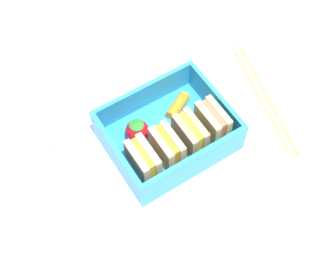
{
  "coord_description": "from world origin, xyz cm",
  "views": [
    {
      "loc": [
        16.92,
        26.37,
        55.03
      ],
      "look_at": [
        0.0,
        0.0,
        2.7
      ],
      "focal_mm": 50.0,
      "sensor_mm": 36.0,
      "label": 1
    }
  ],
  "objects_px": {
    "sandwich_center": "(167,147)",
    "sandwich_center_left": "(190,135)",
    "chopstick_pair": "(264,96)",
    "strawberry_far_left": "(137,131)",
    "folded_napkin": "(113,68)",
    "sandwich_left": "(212,122)",
    "drinking_glass": "(37,160)",
    "sandwich_center_right": "(143,161)",
    "carrot_stick_far_left": "(178,105)"
  },
  "relations": [
    {
      "from": "sandwich_center",
      "to": "sandwich_center_left",
      "type": "bearing_deg",
      "value": 180.0
    },
    {
      "from": "sandwich_center_left",
      "to": "chopstick_pair",
      "type": "height_order",
      "value": "sandwich_center_left"
    },
    {
      "from": "sandwich_center_left",
      "to": "sandwich_center",
      "type": "xyz_separation_m",
      "value": [
        0.03,
        0.0,
        0.0
      ]
    },
    {
      "from": "strawberry_far_left",
      "to": "folded_napkin",
      "type": "distance_m",
      "value": 0.14
    },
    {
      "from": "sandwich_left",
      "to": "strawberry_far_left",
      "type": "xyz_separation_m",
      "value": [
        0.09,
        -0.04,
        -0.01
      ]
    },
    {
      "from": "sandwich_left",
      "to": "drinking_glass",
      "type": "bearing_deg",
      "value": -17.0
    },
    {
      "from": "folded_napkin",
      "to": "strawberry_far_left",
      "type": "bearing_deg",
      "value": 75.98
    },
    {
      "from": "folded_napkin",
      "to": "sandwich_center",
      "type": "bearing_deg",
      "value": 85.09
    },
    {
      "from": "drinking_glass",
      "to": "folded_napkin",
      "type": "relative_size",
      "value": 0.79
    },
    {
      "from": "sandwich_center_right",
      "to": "folded_napkin",
      "type": "relative_size",
      "value": 0.42
    },
    {
      "from": "folded_napkin",
      "to": "sandwich_center_right",
      "type": "bearing_deg",
      "value": 73.99
    },
    {
      "from": "strawberry_far_left",
      "to": "chopstick_pair",
      "type": "height_order",
      "value": "strawberry_far_left"
    },
    {
      "from": "sandwich_center_left",
      "to": "carrot_stick_far_left",
      "type": "height_order",
      "value": "sandwich_center_left"
    },
    {
      "from": "chopstick_pair",
      "to": "folded_napkin",
      "type": "bearing_deg",
      "value": -46.18
    },
    {
      "from": "sandwich_left",
      "to": "sandwich_center",
      "type": "bearing_deg",
      "value": 0.0
    },
    {
      "from": "sandwich_center_left",
      "to": "chopstick_pair",
      "type": "distance_m",
      "value": 0.14
    },
    {
      "from": "sandwich_center",
      "to": "strawberry_far_left",
      "type": "xyz_separation_m",
      "value": [
        0.02,
        -0.04,
        -0.01
      ]
    },
    {
      "from": "carrot_stick_far_left",
      "to": "chopstick_pair",
      "type": "xyz_separation_m",
      "value": [
        -0.12,
        0.04,
        -0.02
      ]
    },
    {
      "from": "sandwich_center_left",
      "to": "sandwich_center",
      "type": "distance_m",
      "value": 0.03
    },
    {
      "from": "sandwich_center_left",
      "to": "chopstick_pair",
      "type": "bearing_deg",
      "value": -175.74
    },
    {
      "from": "sandwich_center_right",
      "to": "strawberry_far_left",
      "type": "relative_size",
      "value": 1.32
    },
    {
      "from": "chopstick_pair",
      "to": "sandwich_center_left",
      "type": "bearing_deg",
      "value": 4.26
    },
    {
      "from": "sandwich_center",
      "to": "chopstick_pair",
      "type": "relative_size",
      "value": 0.25
    },
    {
      "from": "sandwich_center",
      "to": "chopstick_pair",
      "type": "height_order",
      "value": "sandwich_center"
    },
    {
      "from": "sandwich_center_right",
      "to": "drinking_glass",
      "type": "xyz_separation_m",
      "value": [
        0.11,
        -0.07,
        0.01
      ]
    },
    {
      "from": "strawberry_far_left",
      "to": "sandwich_center",
      "type": "bearing_deg",
      "value": 110.88
    },
    {
      "from": "drinking_glass",
      "to": "folded_napkin",
      "type": "distance_m",
      "value": 0.2
    },
    {
      "from": "sandwich_center_right",
      "to": "drinking_glass",
      "type": "distance_m",
      "value": 0.13
    },
    {
      "from": "sandwich_center_right",
      "to": "sandwich_center",
      "type": "bearing_deg",
      "value": 180.0
    },
    {
      "from": "drinking_glass",
      "to": "sandwich_left",
      "type": "bearing_deg",
      "value": 163.0
    },
    {
      "from": "strawberry_far_left",
      "to": "drinking_glass",
      "type": "relative_size",
      "value": 0.4
    },
    {
      "from": "sandwich_center",
      "to": "carrot_stick_far_left",
      "type": "bearing_deg",
      "value": -133.9
    },
    {
      "from": "carrot_stick_far_left",
      "to": "sandwich_center",
      "type": "bearing_deg",
      "value": 46.1
    },
    {
      "from": "sandwich_center_left",
      "to": "sandwich_center_right",
      "type": "bearing_deg",
      "value": 0.0
    },
    {
      "from": "sandwich_center_left",
      "to": "drinking_glass",
      "type": "xyz_separation_m",
      "value": [
        0.18,
        -0.07,
        0.01
      ]
    },
    {
      "from": "sandwich_center",
      "to": "drinking_glass",
      "type": "bearing_deg",
      "value": -24.34
    },
    {
      "from": "sandwich_center",
      "to": "drinking_glass",
      "type": "xyz_separation_m",
      "value": [
        0.15,
        -0.07,
        0.01
      ]
    },
    {
      "from": "sandwich_center_left",
      "to": "sandwich_left",
      "type": "bearing_deg",
      "value": 180.0
    },
    {
      "from": "carrot_stick_far_left",
      "to": "drinking_glass",
      "type": "relative_size",
      "value": 0.44
    },
    {
      "from": "chopstick_pair",
      "to": "sandwich_left",
      "type": "bearing_deg",
      "value": 5.7
    },
    {
      "from": "sandwich_center_right",
      "to": "carrot_stick_far_left",
      "type": "xyz_separation_m",
      "value": [
        -0.09,
        -0.05,
        -0.02
      ]
    },
    {
      "from": "sandwich_center_left",
      "to": "folded_napkin",
      "type": "height_order",
      "value": "sandwich_center_left"
    },
    {
      "from": "sandwich_center",
      "to": "drinking_glass",
      "type": "height_order",
      "value": "drinking_glass"
    },
    {
      "from": "sandwich_left",
      "to": "strawberry_far_left",
      "type": "height_order",
      "value": "sandwich_left"
    },
    {
      "from": "carrot_stick_far_left",
      "to": "drinking_glass",
      "type": "distance_m",
      "value": 0.2
    },
    {
      "from": "carrot_stick_far_left",
      "to": "strawberry_far_left",
      "type": "bearing_deg",
      "value": 7.96
    },
    {
      "from": "sandwich_center_right",
      "to": "strawberry_far_left",
      "type": "bearing_deg",
      "value": -111.45
    },
    {
      "from": "sandwich_left",
      "to": "folded_napkin",
      "type": "relative_size",
      "value": 0.42
    },
    {
      "from": "sandwich_left",
      "to": "chopstick_pair",
      "type": "bearing_deg",
      "value": -174.3
    },
    {
      "from": "sandwich_center_right",
      "to": "chopstick_pair",
      "type": "xyz_separation_m",
      "value": [
        -0.21,
        -0.01,
        -0.03
      ]
    }
  ]
}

